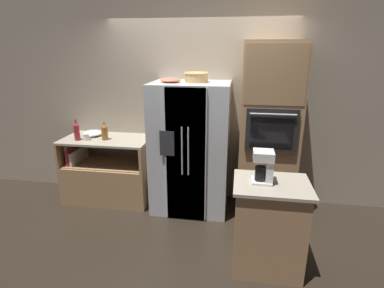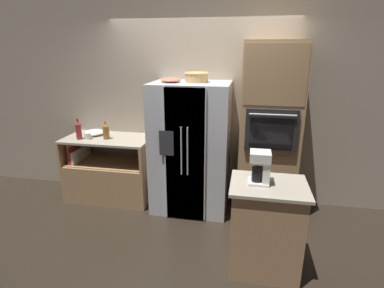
{
  "view_description": "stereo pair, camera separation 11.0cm",
  "coord_description": "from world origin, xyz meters",
  "px_view_note": "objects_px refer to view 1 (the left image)",
  "views": [
    {
      "loc": [
        0.55,
        -3.64,
        2.12
      ],
      "look_at": [
        -0.03,
        -0.01,
        0.94
      ],
      "focal_mm": 28.0,
      "sensor_mm": 36.0,
      "label": 1
    },
    {
      "loc": [
        0.65,
        -3.62,
        2.12
      ],
      "look_at": [
        -0.03,
        -0.01,
        0.94
      ],
      "focal_mm": 28.0,
      "sensor_mm": 36.0,
      "label": 2
    }
  ],
  "objects_px": {
    "wall_oven": "(268,132)",
    "mug": "(86,137)",
    "fruit_bowl": "(170,80)",
    "mixing_bowl": "(93,133)",
    "coffee_maker": "(265,166)",
    "refrigerator": "(190,148)",
    "bottle_tall": "(105,132)",
    "wicker_basket": "(197,77)",
    "bottle_short": "(77,131)"
  },
  "relations": [
    {
      "from": "wall_oven",
      "to": "mug",
      "type": "xyz_separation_m",
      "value": [
        -2.42,
        -0.13,
        -0.14
      ]
    },
    {
      "from": "fruit_bowl",
      "to": "mug",
      "type": "height_order",
      "value": "fruit_bowl"
    },
    {
      "from": "mixing_bowl",
      "to": "coffee_maker",
      "type": "distance_m",
      "value": 2.63
    },
    {
      "from": "mixing_bowl",
      "to": "refrigerator",
      "type": "bearing_deg",
      "value": -5.83
    },
    {
      "from": "mug",
      "to": "coffee_maker",
      "type": "xyz_separation_m",
      "value": [
        2.31,
        -1.0,
        0.12
      ]
    },
    {
      "from": "coffee_maker",
      "to": "refrigerator",
      "type": "bearing_deg",
      "value": 129.14
    },
    {
      "from": "wall_oven",
      "to": "bottle_tall",
      "type": "xyz_separation_m",
      "value": [
        -2.18,
        -0.07,
        -0.07
      ]
    },
    {
      "from": "wicker_basket",
      "to": "mixing_bowl",
      "type": "distance_m",
      "value": 1.73
    },
    {
      "from": "wicker_basket",
      "to": "mug",
      "type": "bearing_deg",
      "value": -175.66
    },
    {
      "from": "wicker_basket",
      "to": "fruit_bowl",
      "type": "bearing_deg",
      "value": -167.48
    },
    {
      "from": "bottle_short",
      "to": "wicker_basket",
      "type": "bearing_deg",
      "value": 4.61
    },
    {
      "from": "bottle_short",
      "to": "mixing_bowl",
      "type": "relative_size",
      "value": 1.02
    },
    {
      "from": "refrigerator",
      "to": "wall_oven",
      "type": "height_order",
      "value": "wall_oven"
    },
    {
      "from": "fruit_bowl",
      "to": "mug",
      "type": "relative_size",
      "value": 2.21
    },
    {
      "from": "refrigerator",
      "to": "coffee_maker",
      "type": "bearing_deg",
      "value": -50.86
    },
    {
      "from": "bottle_tall",
      "to": "coffee_maker",
      "type": "relative_size",
      "value": 0.8
    },
    {
      "from": "bottle_tall",
      "to": "refrigerator",
      "type": "bearing_deg",
      "value": 0.45
    },
    {
      "from": "refrigerator",
      "to": "bottle_short",
      "type": "height_order",
      "value": "refrigerator"
    },
    {
      "from": "wicker_basket",
      "to": "mixing_bowl",
      "type": "relative_size",
      "value": 1.08
    },
    {
      "from": "fruit_bowl",
      "to": "coffee_maker",
      "type": "distance_m",
      "value": 1.67
    },
    {
      "from": "bottle_tall",
      "to": "coffee_maker",
      "type": "xyz_separation_m",
      "value": [
        2.06,
        -1.06,
        0.05
      ]
    },
    {
      "from": "fruit_bowl",
      "to": "bottle_short",
      "type": "bearing_deg",
      "value": -177.35
    },
    {
      "from": "refrigerator",
      "to": "bottle_tall",
      "type": "bearing_deg",
      "value": -179.55
    },
    {
      "from": "refrigerator",
      "to": "mixing_bowl",
      "type": "distance_m",
      "value": 1.46
    },
    {
      "from": "refrigerator",
      "to": "mixing_bowl",
      "type": "relative_size",
      "value": 6.09
    },
    {
      "from": "wall_oven",
      "to": "bottle_short",
      "type": "distance_m",
      "value": 2.55
    },
    {
      "from": "wicker_basket",
      "to": "wall_oven",
      "type": "bearing_deg",
      "value": 0.81
    },
    {
      "from": "mixing_bowl",
      "to": "mug",
      "type": "bearing_deg",
      "value": -85.73
    },
    {
      "from": "wall_oven",
      "to": "bottle_tall",
      "type": "relative_size",
      "value": 8.88
    },
    {
      "from": "refrigerator",
      "to": "wall_oven",
      "type": "relative_size",
      "value": 0.78
    },
    {
      "from": "fruit_bowl",
      "to": "bottle_short",
      "type": "distance_m",
      "value": 1.48
    },
    {
      "from": "mixing_bowl",
      "to": "wicker_basket",
      "type": "bearing_deg",
      "value": -3.96
    },
    {
      "from": "refrigerator",
      "to": "coffee_maker",
      "type": "relative_size",
      "value": 5.53
    },
    {
      "from": "fruit_bowl",
      "to": "coffee_maker",
      "type": "relative_size",
      "value": 0.82
    },
    {
      "from": "refrigerator",
      "to": "mixing_bowl",
      "type": "height_order",
      "value": "refrigerator"
    },
    {
      "from": "refrigerator",
      "to": "wall_oven",
      "type": "xyz_separation_m",
      "value": [
        0.99,
        0.06,
        0.25
      ]
    },
    {
      "from": "refrigerator",
      "to": "bottle_tall",
      "type": "xyz_separation_m",
      "value": [
        -1.19,
        -0.01,
        0.18
      ]
    },
    {
      "from": "bottle_short",
      "to": "coffee_maker",
      "type": "bearing_deg",
      "value": -22.11
    },
    {
      "from": "refrigerator",
      "to": "coffee_maker",
      "type": "distance_m",
      "value": 1.4
    },
    {
      "from": "wall_oven",
      "to": "mug",
      "type": "bearing_deg",
      "value": -177.0
    },
    {
      "from": "coffee_maker",
      "to": "bottle_tall",
      "type": "bearing_deg",
      "value": 152.7
    },
    {
      "from": "bottle_tall",
      "to": "bottle_short",
      "type": "bearing_deg",
      "value": -167.77
    },
    {
      "from": "bottle_short",
      "to": "wall_oven",
      "type": "bearing_deg",
      "value": 3.24
    },
    {
      "from": "wicker_basket",
      "to": "mixing_bowl",
      "type": "xyz_separation_m",
      "value": [
        -1.52,
        0.11,
        -0.82
      ]
    },
    {
      "from": "wicker_basket",
      "to": "fruit_bowl",
      "type": "relative_size",
      "value": 1.2
    },
    {
      "from": "wicker_basket",
      "to": "coffee_maker",
      "type": "distance_m",
      "value": 1.54
    },
    {
      "from": "mug",
      "to": "mixing_bowl",
      "type": "xyz_separation_m",
      "value": [
        -0.02,
        0.22,
        -0.01
      ]
    },
    {
      "from": "bottle_tall",
      "to": "coffee_maker",
      "type": "distance_m",
      "value": 2.32
    },
    {
      "from": "refrigerator",
      "to": "coffee_maker",
      "type": "xyz_separation_m",
      "value": [
        0.87,
        -1.07,
        0.23
      ]
    },
    {
      "from": "bottle_tall",
      "to": "mixing_bowl",
      "type": "distance_m",
      "value": 0.31
    }
  ]
}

